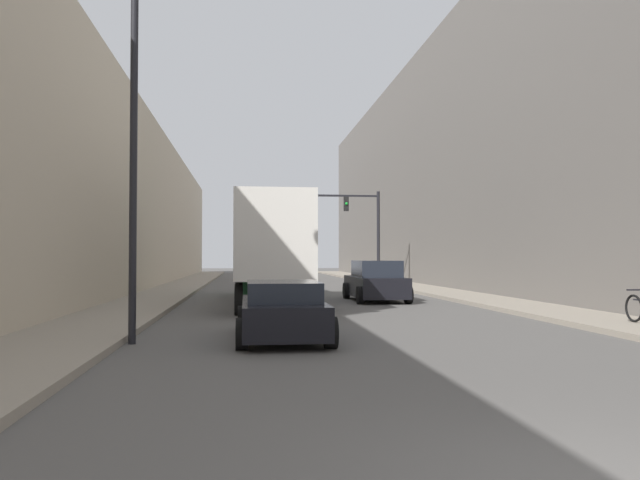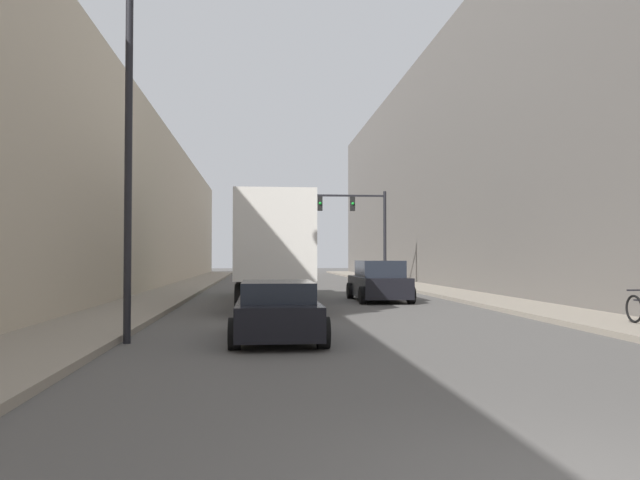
# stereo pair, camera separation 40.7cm
# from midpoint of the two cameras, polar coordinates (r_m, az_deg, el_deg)

# --- Properties ---
(sidewalk_right) EXTENTS (2.65, 80.00, 0.15)m
(sidewalk_right) POSITION_cam_midpoint_polar(r_m,az_deg,el_deg) (35.76, 9.97, -4.38)
(sidewalk_right) COLOR gray
(sidewalk_right) RESTS_ON ground
(sidewalk_left) EXTENTS (2.65, 80.00, 0.15)m
(sidewalk_left) POSITION_cam_midpoint_polar(r_m,az_deg,el_deg) (34.70, -12.34, -4.45)
(sidewalk_left) COLOR gray
(sidewalk_left) RESTS_ON ground
(building_right) EXTENTS (6.00, 80.00, 15.34)m
(building_right) POSITION_cam_midpoint_polar(r_m,az_deg,el_deg) (37.56, 16.34, 7.42)
(building_right) COLOR #66605B
(building_right) RESTS_ON ground
(building_left) EXTENTS (6.00, 80.00, 9.75)m
(building_left) POSITION_cam_midpoint_polar(r_m,az_deg,el_deg) (35.55, -19.25, 3.41)
(building_left) COLOR beige
(building_left) RESTS_ON ground
(semi_truck) EXTENTS (2.53, 13.58, 3.95)m
(semi_truck) POSITION_cam_midpoint_polar(r_m,az_deg,el_deg) (25.37, -4.04, -0.69)
(semi_truck) COLOR silver
(semi_truck) RESTS_ON ground
(sedan_car) EXTENTS (2.02, 4.36, 1.30)m
(sedan_car) POSITION_cam_midpoint_polar(r_m,az_deg,el_deg) (14.06, -3.12, -6.48)
(sedan_car) COLOR black
(sedan_car) RESTS_ON ground
(suv_car) EXTENTS (2.17, 4.69, 1.69)m
(suv_car) POSITION_cam_midpoint_polar(r_m,az_deg,el_deg) (26.24, 5.84, -3.84)
(suv_car) COLOR black
(suv_car) RESTS_ON ground
(traffic_signal_gantry) EXTENTS (6.27, 0.35, 6.00)m
(traffic_signal_gantry) POSITION_cam_midpoint_polar(r_m,az_deg,el_deg) (39.28, 4.08, 1.83)
(traffic_signal_gantry) COLOR black
(traffic_signal_gantry) RESTS_ON ground
(street_lamp) EXTENTS (0.44, 0.44, 8.11)m
(street_lamp) POSITION_cam_midpoint_polar(r_m,az_deg,el_deg) (14.23, -16.28, 11.66)
(street_lamp) COLOR black
(street_lamp) RESTS_ON ground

